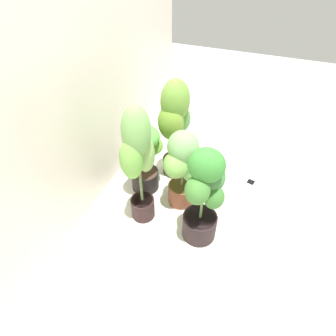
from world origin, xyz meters
name	(u,v)px	position (x,y,z in m)	size (l,w,h in m)	color
ground_plane	(196,204)	(0.00, 0.00, 0.00)	(8.00, 8.00, 0.00)	silver
mylar_back_wall	(93,81)	(0.00, 0.86, 1.00)	(3.20, 0.01, 2.00)	silver
potted_plant_front_left	(204,195)	(-0.28, -0.12, 0.45)	(0.39, 0.31, 0.84)	black
potted_plant_back_center	(143,154)	(0.04, 0.51, 0.39)	(0.47, 0.41, 0.65)	black
potted_plant_center	(183,165)	(-0.01, 0.13, 0.42)	(0.39, 0.37, 0.73)	brown
potted_plant_back_left	(138,159)	(-0.28, 0.38, 0.62)	(0.33, 0.25, 1.04)	#331F1F
potted_plant_back_right	(175,121)	(0.33, 0.33, 0.58)	(0.40, 0.32, 0.96)	#292A17
hygrometer_box	(251,183)	(0.43, -0.40, 0.01)	(0.09, 0.09, 0.03)	white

